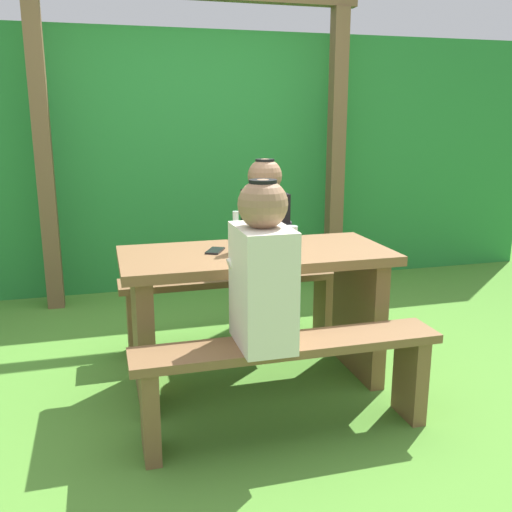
# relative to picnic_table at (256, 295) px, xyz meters

# --- Properties ---
(ground_plane) EXTENTS (12.00, 12.00, 0.00)m
(ground_plane) POSITION_rel_picnic_table_xyz_m (0.00, 0.00, -0.51)
(ground_plane) COLOR #4E882F
(hedge_backdrop) EXTENTS (6.40, 0.84, 2.10)m
(hedge_backdrop) POSITION_rel_picnic_table_xyz_m (0.00, 2.33, 0.54)
(hedge_backdrop) COLOR #288136
(hedge_backdrop) RESTS_ON ground_plane
(pergola_post_left) EXTENTS (0.12, 0.12, 2.26)m
(pergola_post_left) POSITION_rel_picnic_table_xyz_m (-1.14, 1.65, 0.62)
(pergola_post_left) COLOR brown
(pergola_post_left) RESTS_ON ground_plane
(pergola_post_right) EXTENTS (0.12, 0.12, 2.26)m
(pergola_post_right) POSITION_rel_picnic_table_xyz_m (1.14, 1.65, 0.62)
(pergola_post_right) COLOR brown
(pergola_post_right) RESTS_ON ground_plane
(picnic_table) EXTENTS (1.40, 0.64, 0.74)m
(picnic_table) POSITION_rel_picnic_table_xyz_m (0.00, 0.00, 0.00)
(picnic_table) COLOR brown
(picnic_table) RESTS_ON ground_plane
(bench_near) EXTENTS (1.40, 0.24, 0.46)m
(bench_near) POSITION_rel_picnic_table_xyz_m (0.00, -0.55, -0.18)
(bench_near) COLOR brown
(bench_near) RESTS_ON ground_plane
(bench_far) EXTENTS (1.40, 0.24, 0.46)m
(bench_far) POSITION_rel_picnic_table_xyz_m (0.00, 0.55, -0.18)
(bench_far) COLOR brown
(bench_far) RESTS_ON ground_plane
(person_white_shirt) EXTENTS (0.25, 0.35, 0.72)m
(person_white_shirt) POSITION_rel_picnic_table_xyz_m (-0.12, -0.55, 0.29)
(person_white_shirt) COLOR silver
(person_white_shirt) RESTS_ON bench_near
(person_black_coat) EXTENTS (0.25, 0.35, 0.72)m
(person_black_coat) POSITION_rel_picnic_table_xyz_m (0.21, 0.55, 0.29)
(person_black_coat) COLOR black
(person_black_coat) RESTS_ON bench_far
(drinking_glass) EXTENTS (0.07, 0.07, 0.10)m
(drinking_glass) POSITION_rel_picnic_table_xyz_m (0.23, 0.13, 0.29)
(drinking_glass) COLOR silver
(drinking_glass) RESTS_ON picnic_table
(bottle_left) EXTENTS (0.07, 0.07, 0.22)m
(bottle_left) POSITION_rel_picnic_table_xyz_m (-0.11, -0.01, 0.32)
(bottle_left) COLOR silver
(bottle_left) RESTS_ON picnic_table
(cell_phone) EXTENTS (0.13, 0.16, 0.01)m
(cell_phone) POSITION_rel_picnic_table_xyz_m (-0.21, 0.04, 0.24)
(cell_phone) COLOR black
(cell_phone) RESTS_ON picnic_table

